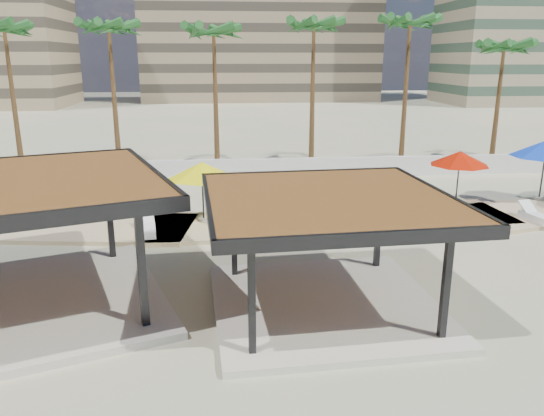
{
  "coord_description": "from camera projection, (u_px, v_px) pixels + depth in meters",
  "views": [
    {
      "loc": [
        -2.67,
        -14.74,
        6.95
      ],
      "look_at": [
        -0.83,
        4.66,
        1.4
      ],
      "focal_mm": 35.0,
      "sensor_mm": 36.0,
      "label": 1
    }
  ],
  "objects": [
    {
      "name": "ground",
      "position": [
        313.0,
        292.0,
        16.26
      ],
      "size": [
        200.0,
        200.0,
        0.0
      ],
      "primitive_type": "plane",
      "color": "tan",
      "rests_on": "ground"
    },
    {
      "name": "promenade",
      "position": [
        328.0,
        217.0,
        23.76
      ],
      "size": [
        44.45,
        7.97,
        0.24
      ],
      "color": "#C6B284",
      "rests_on": "ground"
    },
    {
      "name": "boundary_wall",
      "position": [
        268.0,
        169.0,
        31.41
      ],
      "size": [
        56.0,
        0.3,
        1.2
      ],
      "primitive_type": "cube",
      "color": "silver",
      "rests_on": "ground"
    },
    {
      "name": "building_mid",
      "position": [
        259.0,
        11.0,
        87.4
      ],
      "size": [
        38.0,
        16.0,
        30.4
      ],
      "color": "#847259",
      "rests_on": "ground"
    },
    {
      "name": "pavilion_central",
      "position": [
        327.0,
        242.0,
        14.75
      ],
      "size": [
        7.01,
        7.01,
        3.36
      ],
      "rotation": [
        0.0,
        0.0,
        0.06
      ],
      "color": "beige",
      "rests_on": "ground"
    },
    {
      "name": "pavilion_west",
      "position": [
        21.0,
        233.0,
        14.59
      ],
      "size": [
        9.61,
        9.61,
        3.82
      ],
      "rotation": [
        0.0,
        0.0,
        0.34
      ],
      "color": "beige",
      "rests_on": "ground"
    },
    {
      "name": "umbrella_b",
      "position": [
        202.0,
        170.0,
        22.22
      ],
      "size": [
        2.95,
        2.95,
        2.56
      ],
      "rotation": [
        0.0,
        0.0,
        -0.02
      ],
      "color": "beige",
      "rests_on": "promenade"
    },
    {
      "name": "umbrella_c",
      "position": [
        460.0,
        159.0,
        25.19
      ],
      "size": [
        2.88,
        2.88,
        2.49
      ],
      "rotation": [
        0.0,
        0.0,
        0.03
      ],
      "color": "beige",
      "rests_on": "promenade"
    },
    {
      "name": "lounger_a",
      "position": [
        147.0,
        228.0,
        21.23
      ],
      "size": [
        0.89,
        1.98,
        0.72
      ],
      "rotation": [
        0.0,
        0.0,
        1.72
      ],
      "color": "white",
      "rests_on": "promenade"
    },
    {
      "name": "lounger_b",
      "position": [
        389.0,
        218.0,
        22.49
      ],
      "size": [
        1.7,
        2.1,
        0.79
      ],
      "rotation": [
        0.0,
        0.0,
        0.98
      ],
      "color": "white",
      "rests_on": "promenade"
    },
    {
      "name": "lounger_c",
      "position": [
        537.0,
        217.0,
        22.73
      ],
      "size": [
        0.9,
        1.94,
        0.71
      ],
      "rotation": [
        0.0,
        0.0,
        1.74
      ],
      "color": "white",
      "rests_on": "promenade"
    },
    {
      "name": "palm_b",
      "position": [
        5.0,
        35.0,
        30.55
      ],
      "size": [
        3.0,
        3.0,
        9.39
      ],
      "color": "brown",
      "rests_on": "ground"
    },
    {
      "name": "palm_c",
      "position": [
        109.0,
        34.0,
        30.51
      ],
      "size": [
        3.0,
        3.0,
        9.44
      ],
      "color": "brown",
      "rests_on": "ground"
    },
    {
      "name": "palm_d",
      "position": [
        214.0,
        37.0,
        31.86
      ],
      "size": [
        3.0,
        3.0,
        9.29
      ],
      "color": "brown",
      "rests_on": "ground"
    },
    {
      "name": "palm_e",
      "position": [
        314.0,
        31.0,
        31.83
      ],
      "size": [
        3.0,
        3.0,
        9.65
      ],
      "color": "brown",
      "rests_on": "ground"
    },
    {
      "name": "palm_f",
      "position": [
        410.0,
        28.0,
        32.51
      ],
      "size": [
        3.0,
        3.0,
        9.86
      ],
      "color": "brown",
      "rests_on": "ground"
    },
    {
      "name": "palm_g",
      "position": [
        504.0,
        52.0,
        33.05
      ],
      "size": [
        3.0,
        3.0,
        8.4
      ],
      "color": "brown",
      "rests_on": "ground"
    }
  ]
}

